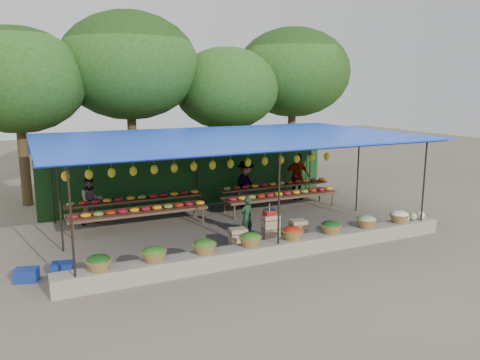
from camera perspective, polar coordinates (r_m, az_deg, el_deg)
name	(u,v)px	position (r m, az deg, el deg)	size (l,w,h in m)	color
ground	(230,228)	(14.34, -1.18, -5.89)	(60.00, 60.00, 0.00)	#685D4C
stone_curb	(275,250)	(11.94, 4.30, -8.45)	(10.60, 0.55, 0.40)	gray
stall_canopy	(229,140)	(13.84, -1.32, 4.86)	(10.80, 6.60, 2.82)	black
produce_baskets	(272,236)	(11.78, 3.90, -6.86)	(8.98, 0.58, 0.34)	brown
netting_backdrop	(194,171)	(16.89, -5.59, 1.04)	(10.60, 0.06, 2.50)	#174119
tree_row	(180,75)	(19.58, -7.37, 12.54)	(16.51, 5.50, 7.12)	#352713
fruit_table_left	(138,208)	(14.65, -12.33, -3.31)	(4.21, 0.95, 0.93)	#49331D
fruit_table_right	(280,192)	(16.46, 4.86, -1.50)	(4.21, 0.95, 0.93)	#49331D
crate_counter	(270,231)	(13.04, 3.64, -6.22)	(2.38, 0.38, 0.77)	tan
weighing_scale	(269,212)	(12.88, 3.60, -3.94)	(0.32, 0.32, 0.34)	#B5160E
vendor_seated	(247,217)	(13.46, 0.81, -4.49)	(0.42, 0.27, 1.14)	#193822
customer_left	(91,201)	(15.28, -17.67, -2.40)	(0.74, 0.57, 1.52)	slate
customer_mid	(246,184)	(16.68, 0.72, -0.44)	(1.09, 0.63, 1.69)	slate
customer_right	(297,176)	(17.98, 6.96, 0.44)	(1.04, 0.43, 1.77)	slate
blue_crate_front	(26,275)	(11.54, -24.60, -10.48)	(0.49, 0.35, 0.29)	navy
blue_crate_back	(63,269)	(11.60, -20.81, -10.07)	(0.48, 0.35, 0.29)	navy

